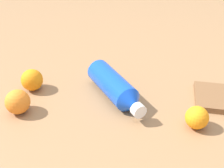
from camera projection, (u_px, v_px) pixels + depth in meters
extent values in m
plane|color=olive|center=(104.00, 84.00, 0.96)|extent=(2.40, 2.40, 0.00)
cylinder|color=blue|center=(112.00, 84.00, 0.89)|extent=(0.19, 0.19, 0.07)
cone|color=blue|center=(132.00, 104.00, 0.80)|extent=(0.08, 0.08, 0.07)
cylinder|color=white|center=(138.00, 110.00, 0.78)|extent=(0.04, 0.04, 0.04)
sphere|color=orange|center=(32.00, 80.00, 0.92)|extent=(0.07, 0.07, 0.07)
sphere|color=orange|center=(18.00, 102.00, 0.82)|extent=(0.07, 0.07, 0.07)
sphere|color=orange|center=(197.00, 118.00, 0.76)|extent=(0.06, 0.06, 0.06)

